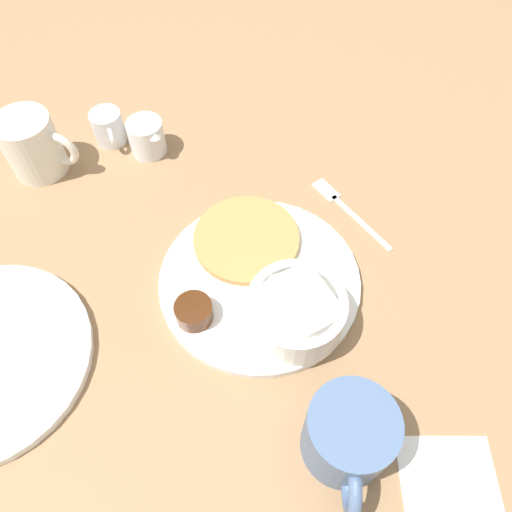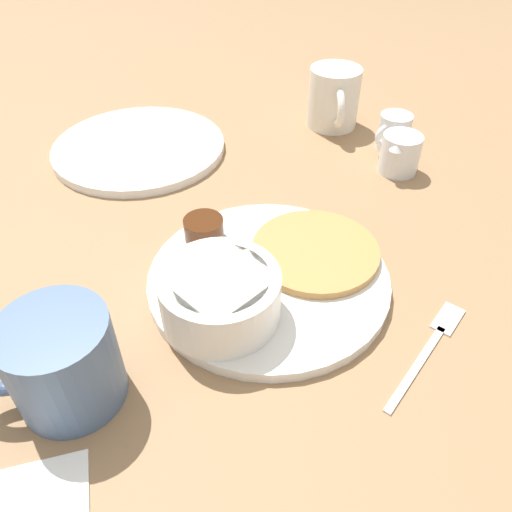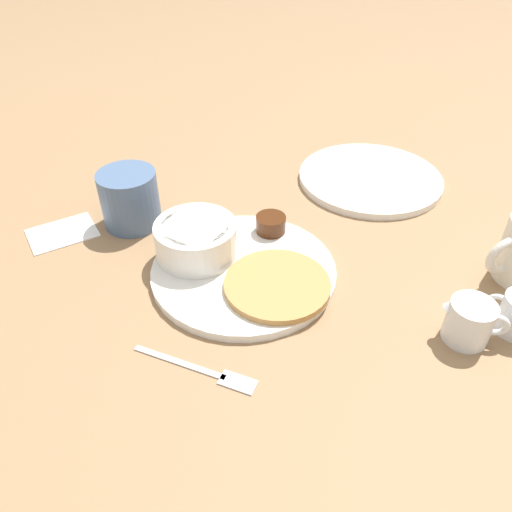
# 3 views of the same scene
# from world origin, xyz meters

# --- Properties ---
(ground_plane) EXTENTS (4.00, 4.00, 0.00)m
(ground_plane) POSITION_xyz_m (0.00, 0.00, 0.00)
(ground_plane) COLOR #93704C
(plate) EXTENTS (0.25, 0.25, 0.01)m
(plate) POSITION_xyz_m (0.00, 0.00, 0.01)
(plate) COLOR white
(plate) RESTS_ON ground_plane
(pancake_stack) EXTENTS (0.14, 0.14, 0.01)m
(pancake_stack) POSITION_xyz_m (-0.01, 0.06, 0.02)
(pancake_stack) COLOR #B78447
(pancake_stack) RESTS_ON plate
(bowl) EXTENTS (0.11, 0.11, 0.05)m
(bowl) POSITION_xyz_m (0.03, -0.06, 0.04)
(bowl) COLOR white
(bowl) RESTS_ON plate
(syrup_cup) EXTENTS (0.04, 0.04, 0.02)m
(syrup_cup) POSITION_xyz_m (-0.08, -0.04, 0.02)
(syrup_cup) COLOR #47230F
(syrup_cup) RESTS_ON plate
(butter_ramekin) EXTENTS (0.05, 0.05, 0.04)m
(butter_ramekin) POSITION_xyz_m (0.03, -0.09, 0.03)
(butter_ramekin) COLOR white
(butter_ramekin) RESTS_ON plate
(coffee_mug) EXTENTS (0.09, 0.12, 0.09)m
(coffee_mug) POSITION_xyz_m (0.06, -0.21, 0.04)
(coffee_mug) COLOR slate
(coffee_mug) RESTS_ON ground_plane
(creamer_pitcher_near) EXTENTS (0.05, 0.07, 0.05)m
(creamer_pitcher_near) POSITION_xyz_m (-0.13, 0.25, 0.03)
(creamer_pitcher_near) COLOR white
(creamer_pitcher_near) RESTS_ON ground_plane
(fork) EXTENTS (0.08, 0.14, 0.00)m
(fork) POSITION_xyz_m (0.13, 0.11, 0.00)
(fork) COLOR silver
(fork) RESTS_ON ground_plane
(napkin) EXTENTS (0.11, 0.08, 0.00)m
(napkin) POSITION_xyz_m (0.16, -0.24, 0.00)
(napkin) COLOR white
(napkin) RESTS_ON ground_plane
(far_plate) EXTENTS (0.25, 0.25, 0.01)m
(far_plate) POSITION_xyz_m (-0.32, -0.06, 0.01)
(far_plate) COLOR white
(far_plate) RESTS_ON ground_plane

